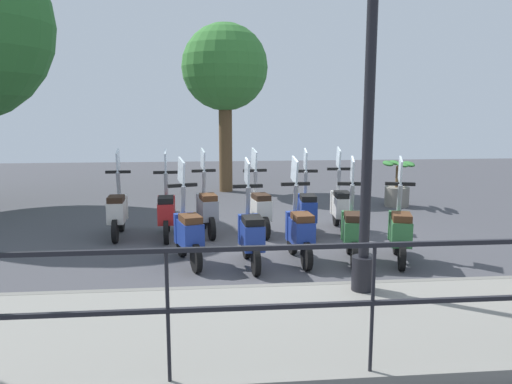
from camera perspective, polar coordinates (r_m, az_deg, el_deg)
ground_plane at (r=8.25m, az=3.62°, el=-6.35°), size 28.00×28.00×0.00m
promenade_walkway at (r=5.31m, az=9.19°, el=-14.73°), size 2.20×20.00×0.15m
fence_railing at (r=4.08m, az=13.27°, el=-9.91°), size 0.04×16.03×1.07m
lamp_post_near at (r=5.73m, az=12.65°, el=5.56°), size 0.26×0.90×3.92m
tree_distant at (r=13.73m, az=-3.58°, el=13.85°), size 2.31×2.31×4.51m
potted_palm at (r=12.09m, az=15.84°, el=0.52°), size 1.06×0.66×1.05m
scooter_near_0 at (r=7.67m, az=16.13°, el=-4.20°), size 1.20×0.53×1.54m
scooter_near_1 at (r=7.52m, az=10.98°, el=-4.26°), size 1.22×0.49×1.54m
scooter_near_2 at (r=7.39m, az=5.00°, el=-4.35°), size 1.23×0.44×1.54m
scooter_near_3 at (r=7.15m, az=-0.58°, el=-4.79°), size 1.23×0.44×1.54m
scooter_near_4 at (r=7.31m, az=-7.75°, el=-4.56°), size 1.20×0.54×1.54m
scooter_far_0 at (r=9.38m, az=9.64°, el=-1.51°), size 1.23×0.44×1.54m
scooter_far_1 at (r=8.97m, az=5.83°, el=-1.92°), size 1.23×0.44×1.54m
scooter_far_2 at (r=9.01m, az=0.34°, el=-1.82°), size 1.23×0.47×1.54m
scooter_far_3 at (r=9.02m, az=-5.62°, el=-1.85°), size 1.22×0.48×1.54m
scooter_far_4 at (r=8.87m, az=-10.21°, el=-2.15°), size 1.23×0.44×1.54m
scooter_far_5 at (r=9.13m, az=-15.54°, el=-2.02°), size 1.23×0.44×1.54m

